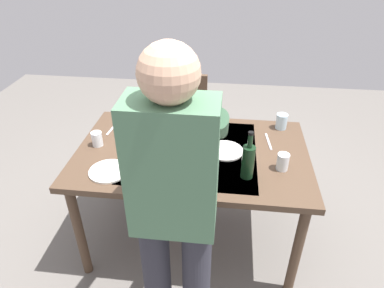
{
  "coord_description": "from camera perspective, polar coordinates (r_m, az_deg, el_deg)",
  "views": [
    {
      "loc": [
        -0.21,
        1.81,
        2.0
      ],
      "look_at": [
        0.0,
        0.0,
        0.83
      ],
      "focal_mm": 32.08,
      "sensor_mm": 36.0,
      "label": 1
    }
  ],
  "objects": [
    {
      "name": "dinner_plate_near",
      "position": [
        2.07,
        -13.69,
        -4.41
      ],
      "size": [
        0.23,
        0.23,
        0.01
      ],
      "primitive_type": "cylinder",
      "color": "white",
      "rests_on": "dining_table"
    },
    {
      "name": "person_server",
      "position": [
        1.51,
        -2.9,
        -10.36
      ],
      "size": [
        0.42,
        0.61,
        1.69
      ],
      "color": "#2D2D38",
      "rests_on": "ground_plane"
    },
    {
      "name": "water_cup_near_right",
      "position": [
        2.49,
        14.66,
        3.66
      ],
      "size": [
        0.08,
        0.08,
        0.11
      ],
      "primitive_type": "cylinder",
      "color": "silver",
      "rests_on": "dining_table"
    },
    {
      "name": "water_cup_near_left",
      "position": [
        2.31,
        -15.51,
        0.82
      ],
      "size": [
        0.07,
        0.07,
        0.1
      ],
      "primitive_type": "cylinder",
      "color": "silver",
      "rests_on": "dining_table"
    },
    {
      "name": "ground_plane",
      "position": [
        2.7,
        -0.0,
        -14.9
      ],
      "size": [
        6.0,
        6.0,
        0.0
      ],
      "primitive_type": "plane",
      "color": "#66605B"
    },
    {
      "name": "water_cup_far_left",
      "position": [
        2.07,
        14.85,
        -2.87
      ],
      "size": [
        0.07,
        0.07,
        0.1
      ],
      "primitive_type": "cylinder",
      "color": "silver",
      "rests_on": "dining_table"
    },
    {
      "name": "serving_bowl_pasta",
      "position": [
        2.34,
        -3.44,
        2.11
      ],
      "size": [
        0.3,
        0.3,
        0.07
      ],
      "color": "white",
      "rests_on": "dining_table"
    },
    {
      "name": "wine_bottle",
      "position": [
        1.94,
        9.3,
        -2.75
      ],
      "size": [
        0.07,
        0.07,
        0.3
      ],
      "color": "black",
      "rests_on": "dining_table"
    },
    {
      "name": "dinner_plate_far",
      "position": [
        2.19,
        5.51,
        -1.11
      ],
      "size": [
        0.23,
        0.23,
        0.01
      ],
      "primitive_type": "cylinder",
      "color": "white",
      "rests_on": "dining_table"
    },
    {
      "name": "dining_table",
      "position": [
        2.24,
        -0.0,
        -2.8
      ],
      "size": [
        1.48,
        0.92,
        0.78
      ],
      "color": "#4C3828",
      "rests_on": "ground_plane"
    },
    {
      "name": "chair_near",
      "position": [
        3.06,
        -1.47,
        4.01
      ],
      "size": [
        0.4,
        0.4,
        0.91
      ],
      "color": "#352114",
      "rests_on": "ground_plane"
    },
    {
      "name": "wine_glass_right",
      "position": [
        2.45,
        0.07,
        5.65
      ],
      "size": [
        0.07,
        0.07,
        0.15
      ],
      "color": "white",
      "rests_on": "dining_table"
    },
    {
      "name": "table_fork",
      "position": [
        2.49,
        -13.13,
        2.51
      ],
      "size": [
        0.03,
        0.18,
        0.0
      ],
      "primitive_type": "cube",
      "rotation": [
        0.0,
        0.0,
        -0.11
      ],
      "color": "silver",
      "rests_on": "dining_table"
    },
    {
      "name": "wine_glass_left",
      "position": [
        2.11,
        -9.13,
        0.32
      ],
      "size": [
        0.07,
        0.07,
        0.15
      ],
      "color": "white",
      "rests_on": "dining_table"
    },
    {
      "name": "table_knife",
      "position": [
        2.34,
        12.59,
        0.42
      ],
      "size": [
        0.04,
        0.2,
        0.0
      ],
      "primitive_type": "cube",
      "rotation": [
        0.0,
        0.0,
        0.11
      ],
      "color": "silver",
      "rests_on": "dining_table"
    }
  ]
}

